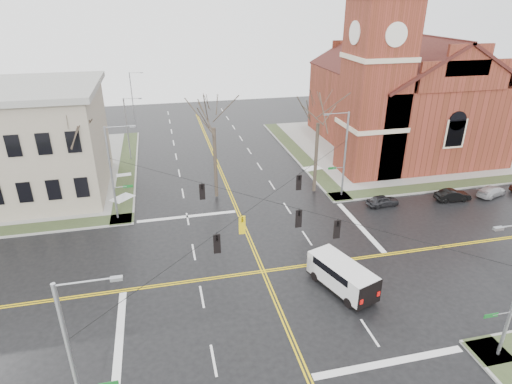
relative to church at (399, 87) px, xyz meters
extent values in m
plane|color=black|center=(-24.76, -24.78, -8.43)|extent=(120.00, 120.00, 0.00)
cube|color=gray|center=(0.24, 0.22, -8.36)|extent=(30.00, 30.00, 0.15)
cube|color=#2E3B20|center=(-13.56, 0.22, -8.28)|extent=(2.00, 30.00, 0.02)
cube|color=#2E3B20|center=(0.24, -13.58, -8.28)|extent=(30.00, 2.00, 0.02)
cube|color=gray|center=(-49.76, 0.22, -8.36)|extent=(30.00, 30.00, 0.15)
cube|color=#2E3B20|center=(-35.96, 0.22, -8.28)|extent=(2.00, 30.00, 0.02)
cube|color=gold|center=(-24.88, -24.78, -8.43)|extent=(0.12, 100.00, 0.01)
cube|color=gold|center=(-24.64, -24.78, -8.43)|extent=(0.12, 100.00, 0.01)
cube|color=gold|center=(-24.76, -24.90, -8.43)|extent=(100.00, 0.12, 0.01)
cube|color=gold|center=(-24.76, -24.66, -8.43)|extent=(100.00, 0.12, 0.01)
cube|color=silver|center=(-19.76, -35.28, -8.43)|extent=(9.50, 0.50, 0.01)
cube|color=silver|center=(-29.76, -14.28, -8.43)|extent=(9.50, 0.50, 0.01)
cube|color=silver|center=(-35.26, -29.78, -8.43)|extent=(0.50, 9.50, 0.01)
cube|color=silver|center=(-14.26, -19.78, -8.43)|extent=(0.50, 9.50, 0.01)
cube|color=maroon|center=(-7.76, -7.78, 1.57)|extent=(6.00, 6.00, 20.00)
cylinder|color=silver|center=(-7.76, -10.83, 7.57)|extent=(2.40, 0.15, 2.40)
cylinder|color=silver|center=(-10.81, -7.78, 7.57)|extent=(0.15, 2.40, 2.40)
cube|color=maroon|center=(1.24, 1.22, -3.43)|extent=(18.00, 24.00, 10.00)
cube|color=maroon|center=(-7.96, -4.78, -6.23)|extent=(2.00, 5.00, 4.40)
cube|color=gray|center=(-46.76, -4.78, -2.93)|extent=(18.00, 14.00, 11.00)
cylinder|color=gray|center=(-13.26, -13.28, -3.78)|extent=(0.20, 0.20, 9.00)
cylinder|color=gray|center=(-13.86, -13.28, -5.13)|extent=(1.20, 0.06, 0.06)
cube|color=#0F5A1D|center=(-14.56, -13.28, -5.13)|extent=(0.90, 0.04, 0.25)
cylinder|color=gray|center=(-14.46, -13.28, 0.62)|extent=(2.40, 0.08, 0.08)
cube|color=gray|center=(-15.66, -13.28, 0.57)|extent=(0.50, 0.22, 0.15)
cylinder|color=gray|center=(-36.26, -13.28, -3.78)|extent=(0.20, 0.20, 9.00)
cylinder|color=gray|center=(-35.66, -13.28, -5.13)|extent=(1.20, 0.06, 0.06)
cube|color=#0F5A1D|center=(-34.96, -13.28, -5.13)|extent=(0.90, 0.04, 0.25)
cylinder|color=gray|center=(-35.06, -13.28, 0.62)|extent=(2.40, 0.08, 0.08)
cube|color=gray|center=(-33.86, -13.28, 0.57)|extent=(0.50, 0.22, 0.15)
cylinder|color=gray|center=(-13.86, -36.28, -5.13)|extent=(1.20, 0.06, 0.06)
cube|color=#0F5A1D|center=(-14.56, -36.28, -5.13)|extent=(0.90, 0.04, 0.25)
cube|color=gray|center=(-15.66, -36.28, 0.57)|extent=(0.50, 0.22, 0.15)
cylinder|color=gray|center=(-36.26, -36.28, -3.78)|extent=(0.20, 0.20, 9.00)
cube|color=#0F5A1D|center=(-34.96, -36.28, -5.13)|extent=(0.90, 0.04, 0.25)
cylinder|color=gray|center=(-35.06, -36.28, 0.62)|extent=(2.40, 0.08, 0.08)
cube|color=gray|center=(-33.86, -36.28, 0.57)|extent=(0.50, 0.22, 0.15)
cylinder|color=black|center=(-24.76, -24.78, -2.23)|extent=(23.02, 23.02, 0.03)
cylinder|color=black|center=(-24.76, -24.78, -2.23)|extent=(23.02, 23.02, 0.03)
imported|color=black|center=(-28.76, -28.78, -2.98)|extent=(0.21, 0.26, 1.30)
imported|color=black|center=(-20.76, -20.78, -2.98)|extent=(0.21, 0.26, 1.30)
imported|color=yellow|center=(-26.76, -26.78, -2.98)|extent=(0.21, 0.26, 1.30)
imported|color=black|center=(-28.76, -20.78, -2.98)|extent=(0.21, 0.26, 1.30)
imported|color=black|center=(-20.76, -28.78, -2.98)|extent=(0.21, 0.26, 1.30)
imported|color=black|center=(-22.76, -26.78, -2.98)|extent=(0.21, 0.26, 1.30)
cylinder|color=gray|center=(-35.56, 3.22, -4.33)|extent=(0.16, 0.16, 8.00)
cylinder|color=gray|center=(-34.56, 3.22, -0.43)|extent=(2.00, 0.07, 0.07)
cube|color=gray|center=(-33.56, 3.22, -0.48)|extent=(0.45, 0.20, 0.13)
cylinder|color=gray|center=(-35.56, 23.22, -4.33)|extent=(0.16, 0.16, 8.00)
cylinder|color=gray|center=(-34.56, 23.22, -0.43)|extent=(2.00, 0.07, 0.07)
cube|color=gray|center=(-33.56, 23.22, -0.48)|extent=(0.45, 0.20, 0.13)
cube|color=silver|center=(-19.76, -28.17, -7.20)|extent=(3.76, 5.82, 1.74)
cube|color=silver|center=(-20.50, -26.04, -7.46)|extent=(2.29, 1.56, 1.23)
cube|color=black|center=(-20.61, -25.71, -6.90)|extent=(1.83, 0.74, 0.82)
cube|color=black|center=(-19.82, -27.98, -6.64)|extent=(3.21, 4.18, 0.56)
cube|color=#B70C0A|center=(-19.60, -31.05, -7.41)|extent=(0.26, 0.15, 0.35)
cube|color=#B70C0A|center=(-18.09, -30.52, -7.41)|extent=(0.26, 0.15, 0.35)
cube|color=black|center=(-19.76, -28.17, -8.10)|extent=(3.83, 5.88, 0.10)
cylinder|color=black|center=(-21.23, -26.79, -8.06)|extent=(0.49, 0.78, 0.74)
cylinder|color=black|center=(-19.45, -26.17, -8.06)|extent=(0.49, 0.78, 0.74)
cylinder|color=black|center=(-20.06, -30.17, -8.06)|extent=(0.49, 0.78, 0.74)
cylinder|color=black|center=(-18.28, -29.56, -8.06)|extent=(0.49, 0.78, 0.74)
imported|color=black|center=(-10.14, -16.41, -7.87)|extent=(3.41, 1.59, 1.13)
imported|color=black|center=(-2.44, -16.96, -7.83)|extent=(3.70, 1.47, 1.20)
imported|color=#B9B9BC|center=(2.34, -16.88, -7.88)|extent=(4.10, 2.73, 1.10)
cylinder|color=#383023|center=(-39.34, -11.06, -4.73)|extent=(0.36, 0.36, 7.10)
cylinder|color=#383023|center=(-26.33, -10.57, -4.56)|extent=(0.36, 0.36, 7.45)
cylinder|color=#383023|center=(-15.76, -11.60, -4.51)|extent=(0.36, 0.36, 7.55)
camera|label=1|loc=(-31.57, -51.56, 11.05)|focal=30.00mm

